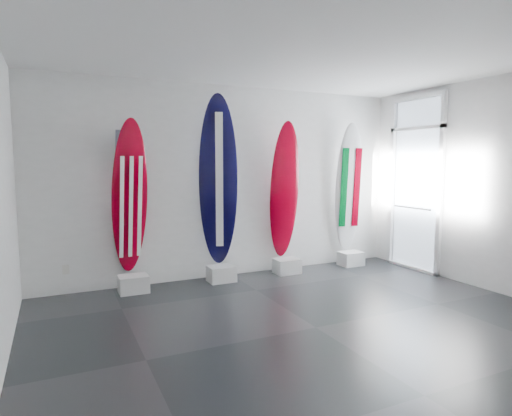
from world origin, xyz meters
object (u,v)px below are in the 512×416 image
surfboard_navy (218,181)px  surfboard_swiss (284,191)px  surfboard_usa (130,198)px  surfboard_italy (349,188)px

surfboard_navy → surfboard_swiss: surfboard_navy is taller
surfboard_usa → surfboard_italy: size_ratio=0.97×
surfboard_swiss → surfboard_italy: size_ratio=0.99×
surfboard_swiss → surfboard_italy: bearing=4.0°
surfboard_usa → surfboard_swiss: size_ratio=0.98×
surfboard_swiss → surfboard_italy: surfboard_italy is taller
surfboard_navy → surfboard_italy: 2.45m
surfboard_navy → surfboard_usa: bearing=-160.8°
surfboard_navy → surfboard_swiss: bearing=19.2°
surfboard_navy → surfboard_italy: surfboard_navy is taller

